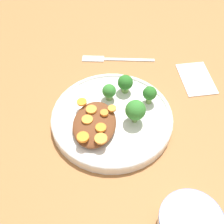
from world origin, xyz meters
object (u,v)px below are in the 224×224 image
Objects in this scene: fork at (111,59)px; napkin at (196,78)px; plate at (112,118)px; dip_bowl at (190,223)px.

fork is 0.24m from napkin.
plate is 2.44× the size of dip_bowl.
dip_bowl is at bearing 173.85° from napkin.
plate is 0.29m from dip_bowl.
fork is 1.48× the size of napkin.
fork is (0.22, 0.03, -0.01)m from plate.
napkin is at bearing -51.26° from plate.
dip_bowl reaches higher than plate.
plate reaches higher than napkin.
dip_bowl is 0.41m from napkin.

